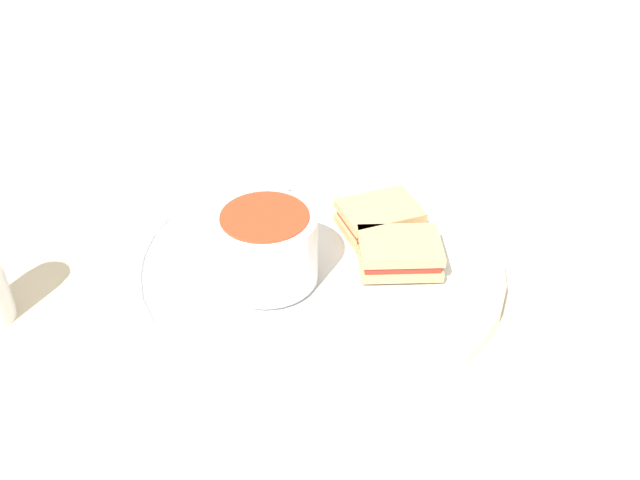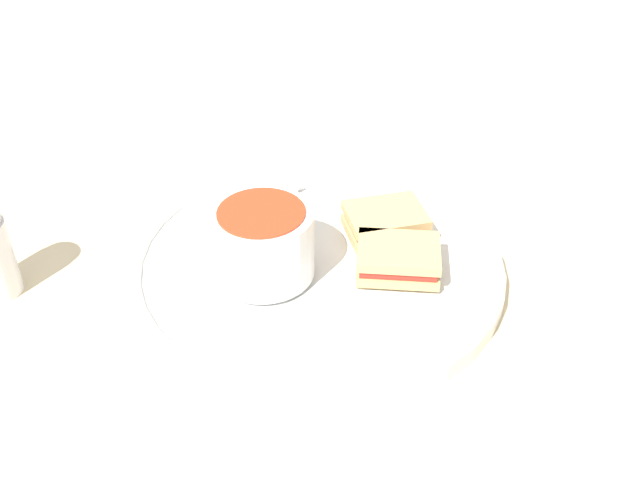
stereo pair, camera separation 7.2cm
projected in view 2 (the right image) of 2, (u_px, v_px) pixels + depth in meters
The scene contains 7 objects.
ground_plane at pixel (320, 273), 0.75m from camera, with size 2.40×2.40×0.00m, color beige.
plate at pixel (320, 264), 0.74m from camera, with size 0.36×0.36×0.02m.
soup_bowl at pixel (263, 242), 0.69m from camera, with size 0.10×0.10×0.07m.
spoon at pixel (246, 211), 0.79m from camera, with size 0.10×0.04×0.01m.
sandwich_half_near at pixel (398, 259), 0.71m from camera, with size 0.10×0.09×0.03m.
sandwich_half_far at pixel (385, 222), 0.76m from camera, with size 0.09×0.07×0.03m.
menu_sheet at pixel (218, 122), 1.00m from camera, with size 0.29×0.29×0.00m.
Camera 2 is at (0.24, 0.53, 0.47)m, focal length 42.00 mm.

